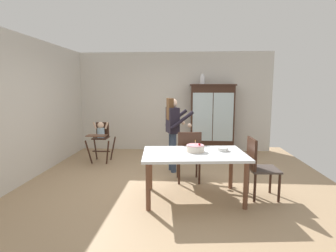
{
  "coord_description": "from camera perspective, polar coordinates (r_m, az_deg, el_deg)",
  "views": [
    {
      "loc": [
        0.34,
        -4.79,
        1.74
      ],
      "look_at": [
        -0.02,
        0.7,
        0.95
      ],
      "focal_mm": 28.59,
      "sensor_mm": 36.0,
      "label": 1
    }
  ],
  "objects": [
    {
      "name": "ground_plane",
      "position": [
        5.11,
        -0.25,
        -11.74
      ],
      "size": [
        6.24,
        6.24,
        0.0
      ],
      "primitive_type": "plane",
      "color": "tan"
    },
    {
      "name": "high_chair_with_toddler",
      "position": [
        6.46,
        -14.15,
        -1.77
      ],
      "size": [
        0.58,
        0.68,
        0.95
      ],
      "rotation": [
        0.0,
        0.0,
        -0.01
      ],
      "color": "#382116",
      "rests_on": "ground_plane"
    },
    {
      "name": "wall_back",
      "position": [
        7.44,
        1.19,
        5.15
      ],
      "size": [
        5.32,
        0.06,
        2.7
      ],
      "primitive_type": "cube",
      "color": "beige",
      "rests_on": "ground_plane"
    },
    {
      "name": "wall_left",
      "position": [
        5.65,
        -27.97,
        3.26
      ],
      "size": [
        0.06,
        5.32,
        2.7
      ],
      "primitive_type": "cube",
      "color": "beige",
      "rests_on": "ground_plane"
    },
    {
      "name": "china_cabinet",
      "position": [
        7.24,
        9.35,
        1.56
      ],
      "size": [
        1.19,
        0.48,
        1.83
      ],
      "color": "#382116",
      "rests_on": "ground_plane"
    },
    {
      "name": "dining_table",
      "position": [
        4.21,
        5.56,
        -6.83
      ],
      "size": [
        1.66,
        1.14,
        0.74
      ],
      "color": "silver",
      "rests_on": "ground_plane"
    },
    {
      "name": "ceramic_vase",
      "position": [
        7.18,
        7.34,
        9.78
      ],
      "size": [
        0.13,
        0.13,
        0.27
      ],
      "color": "white",
      "rests_on": "china_cabinet"
    },
    {
      "name": "birthday_cake",
      "position": [
        4.24,
        5.83,
        -4.74
      ],
      "size": [
        0.28,
        0.28,
        0.19
      ],
      "color": "beige",
      "rests_on": "dining_table"
    },
    {
      "name": "dining_chair_right_end",
      "position": [
        4.47,
        18.54,
        -7.6
      ],
      "size": [
        0.46,
        0.46,
        0.96
      ],
      "rotation": [
        0.0,
        0.0,
        1.62
      ],
      "color": "#382116",
      "rests_on": "ground_plane"
    },
    {
      "name": "serving_bowl",
      "position": [
        4.37,
        11.58,
        -4.85
      ],
      "size": [
        0.18,
        0.18,
        0.05
      ],
      "primitive_type": "cylinder",
      "color": "silver",
      "rests_on": "dining_table"
    },
    {
      "name": "adult_person",
      "position": [
        5.5,
        1.05,
        0.11
      ],
      "size": [
        0.62,
        0.61,
        1.53
      ],
      "rotation": [
        0.0,
        0.0,
        1.91
      ],
      "color": "#33425B",
      "rests_on": "ground_plane"
    },
    {
      "name": "dining_chair_far_side",
      "position": [
        4.91,
        4.48,
        -5.8
      ],
      "size": [
        0.48,
        0.48,
        0.96
      ],
      "rotation": [
        0.0,
        0.0,
        3.24
      ],
      "color": "#382116",
      "rests_on": "ground_plane"
    }
  ]
}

